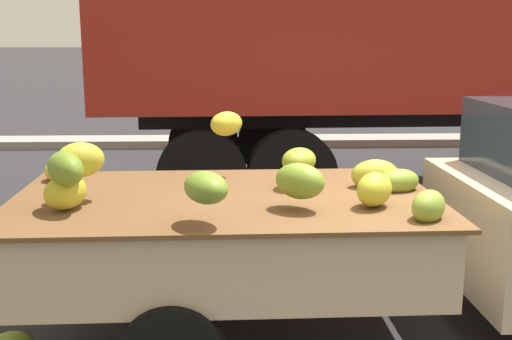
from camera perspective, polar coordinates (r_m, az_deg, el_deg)
curb_strip at (r=12.96m, az=4.12°, el=2.58°), size 80.00×0.80×0.16m
pickup_truck at (r=4.97m, az=21.63°, el=-4.10°), size 5.22×1.86×1.70m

